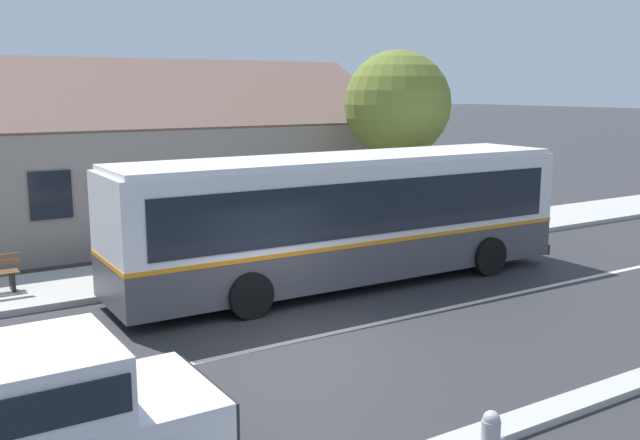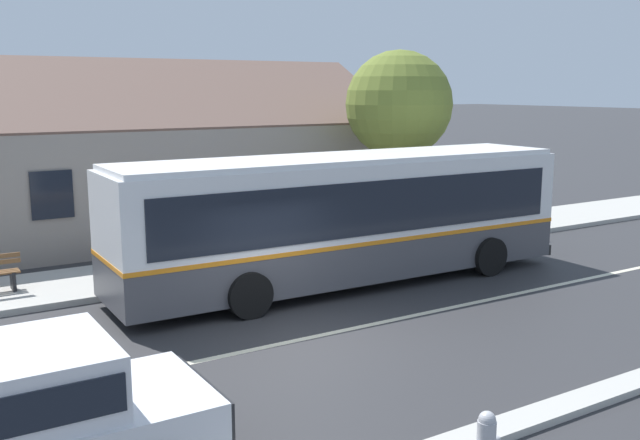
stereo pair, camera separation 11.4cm
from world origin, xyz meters
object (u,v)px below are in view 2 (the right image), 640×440
at_px(street_tree_primary, 399,106).
at_px(bus_stop_sign, 502,187).
at_px(transit_bus, 346,216).
at_px(pickup_truck_white, 0,428).

bearing_deg(street_tree_primary, bus_stop_sign, -30.21).
distance_m(street_tree_primary, bus_stop_sign, 4.28).
xyz_separation_m(transit_bus, street_tree_primary, (4.53, 3.81, 2.53)).
distance_m(pickup_truck_white, street_tree_primary, 16.73).
height_order(transit_bus, street_tree_primary, street_tree_primary).
relative_size(street_tree_primary, bus_stop_sign, 2.49).
xyz_separation_m(street_tree_primary, bus_stop_sign, (2.94, -1.71, -2.59)).
distance_m(transit_bus, street_tree_primary, 6.43).
xyz_separation_m(pickup_truck_white, bus_stop_sign, (16.18, 7.99, 0.66)).
bearing_deg(pickup_truck_white, transit_bus, 34.14).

